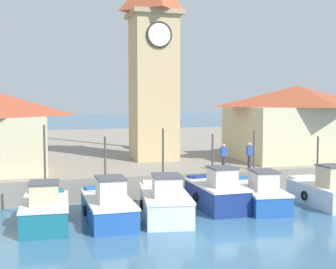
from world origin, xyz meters
The scene contains 13 objects.
ground_plane centered at (0.00, 0.00, 0.00)m, with size 300.00×300.00×0.00m, color #386689.
quay_wharf centered at (0.00, 28.25, 0.68)m, with size 120.00×40.00×1.37m, color gray.
fishing_boat_far_left centered at (-7.11, 4.27, 0.74)m, with size 2.31×4.43×4.52m.
fishing_boat_left_outer centered at (-4.29, 4.34, 0.73)m, with size 2.12×5.14×3.90m.
fishing_boat_left_inner centered at (-1.55, 4.33, 0.76)m, with size 2.96×5.53×4.23m.
fishing_boat_mid_left centered at (1.51, 5.26, 0.81)m, with size 2.17×4.43×3.85m.
fishing_boat_center centered at (3.78, 5.06, 0.70)m, with size 2.65×5.42×3.99m.
fishing_boat_mid_right centered at (7.30, 4.37, 0.75)m, with size 2.02×4.42×3.64m.
clock_tower centered at (0.72, 15.07, 8.45)m, with size 3.48×3.48×14.93m.
warehouse_right centered at (10.76, 12.60, 4.03)m, with size 9.35×6.94×5.22m.
port_crane_near centered at (1.64, 22.67, 9.17)m, with size 5.14×10.31×19.24m.
dock_worker_near_tower centered at (3.44, 8.88, 2.21)m, with size 0.34×0.22×1.62m.
dock_worker_along_quay centered at (5.23, 9.02, 2.21)m, with size 0.34×0.22×1.62m.
Camera 1 is at (-7.64, -16.95, 5.74)m, focal length 50.00 mm.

